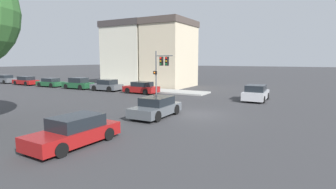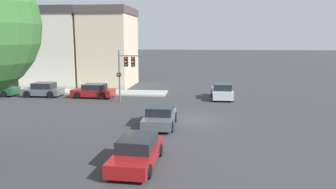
{
  "view_description": "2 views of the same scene",
  "coord_description": "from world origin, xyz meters",
  "px_view_note": "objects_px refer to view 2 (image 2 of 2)",
  "views": [
    {
      "loc": [
        -17.33,
        -7.27,
        3.94
      ],
      "look_at": [
        0.6,
        2.74,
        1.21
      ],
      "focal_mm": 28.0,
      "sensor_mm": 36.0,
      "label": 1
    },
    {
      "loc": [
        -23.6,
        -0.9,
        5.93
      ],
      "look_at": [
        0.9,
        2.01,
        1.68
      ],
      "focal_mm": 35.0,
      "sensor_mm": 36.0,
      "label": 2
    }
  ],
  "objects_px": {
    "crossing_car_2": "(222,92)",
    "parked_car_1": "(43,90)",
    "parked_car_0": "(94,91)",
    "crossing_car_1": "(137,152)",
    "fire_hydrant": "(111,93)",
    "traffic_signal": "(126,67)",
    "crossing_car_0": "(160,116)"
  },
  "relations": [
    {
      "from": "traffic_signal",
      "to": "crossing_car_1",
      "type": "bearing_deg",
      "value": 18.64
    },
    {
      "from": "crossing_car_0",
      "to": "crossing_car_1",
      "type": "distance_m",
      "value": 7.06
    },
    {
      "from": "crossing_car_2",
      "to": "parked_car_1",
      "type": "distance_m",
      "value": 18.3
    },
    {
      "from": "parked_car_0",
      "to": "crossing_car_2",
      "type": "bearing_deg",
      "value": -174.6
    },
    {
      "from": "parked_car_0",
      "to": "parked_car_1",
      "type": "xyz_separation_m",
      "value": [
        0.04,
        5.4,
        0.02
      ]
    },
    {
      "from": "crossing_car_1",
      "to": "parked_car_1",
      "type": "height_order",
      "value": "parked_car_1"
    },
    {
      "from": "traffic_signal",
      "to": "crossing_car_2",
      "type": "height_order",
      "value": "traffic_signal"
    },
    {
      "from": "crossing_car_1",
      "to": "crossing_car_2",
      "type": "relative_size",
      "value": 1.04
    },
    {
      "from": "parked_car_0",
      "to": "parked_car_1",
      "type": "bearing_deg",
      "value": 0.99
    },
    {
      "from": "crossing_car_2",
      "to": "parked_car_0",
      "type": "relative_size",
      "value": 1.02
    },
    {
      "from": "traffic_signal",
      "to": "fire_hydrant",
      "type": "bearing_deg",
      "value": -130.12
    },
    {
      "from": "crossing_car_2",
      "to": "parked_car_0",
      "type": "xyz_separation_m",
      "value": [
        -0.89,
        12.88,
        -0.06
      ]
    },
    {
      "from": "crossing_car_1",
      "to": "crossing_car_2",
      "type": "distance_m",
      "value": 18.54
    },
    {
      "from": "crossing_car_0",
      "to": "parked_car_1",
      "type": "distance_m",
      "value": 16.91
    },
    {
      "from": "crossing_car_0",
      "to": "fire_hydrant",
      "type": "height_order",
      "value": "crossing_car_0"
    },
    {
      "from": "crossing_car_1",
      "to": "parked_car_1",
      "type": "xyz_separation_m",
      "value": [
        17.08,
        13.55,
        0.05
      ]
    },
    {
      "from": "crossing_car_2",
      "to": "traffic_signal",
      "type": "bearing_deg",
      "value": 106.66
    },
    {
      "from": "parked_car_0",
      "to": "fire_hydrant",
      "type": "relative_size",
      "value": 4.57
    },
    {
      "from": "parked_car_0",
      "to": "parked_car_1",
      "type": "height_order",
      "value": "parked_car_1"
    },
    {
      "from": "crossing_car_1",
      "to": "traffic_signal",
      "type": "bearing_deg",
      "value": -162.27
    },
    {
      "from": "fire_hydrant",
      "to": "parked_car_0",
      "type": "bearing_deg",
      "value": 89.56
    },
    {
      "from": "crossing_car_2",
      "to": "fire_hydrant",
      "type": "relative_size",
      "value": 4.65
    },
    {
      "from": "fire_hydrant",
      "to": "crossing_car_0",
      "type": "bearing_deg",
      "value": -147.11
    },
    {
      "from": "crossing_car_1",
      "to": "fire_hydrant",
      "type": "xyz_separation_m",
      "value": [
        17.02,
        6.37,
        -0.15
      ]
    },
    {
      "from": "crossing_car_1",
      "to": "crossing_car_2",
      "type": "bearing_deg",
      "value": 167.16
    },
    {
      "from": "crossing_car_0",
      "to": "traffic_signal",
      "type": "bearing_deg",
      "value": -152.31
    },
    {
      "from": "crossing_car_0",
      "to": "parked_car_1",
      "type": "xyz_separation_m",
      "value": [
        10.02,
        13.62,
        0.03
      ]
    },
    {
      "from": "crossing_car_2",
      "to": "parked_car_0",
      "type": "bearing_deg",
      "value": 92.86
    },
    {
      "from": "traffic_signal",
      "to": "parked_car_0",
      "type": "height_order",
      "value": "traffic_signal"
    },
    {
      "from": "crossing_car_0",
      "to": "crossing_car_2",
      "type": "distance_m",
      "value": 11.82
    },
    {
      "from": "crossing_car_2",
      "to": "parked_car_0",
      "type": "distance_m",
      "value": 12.91
    },
    {
      "from": "crossing_car_0",
      "to": "crossing_car_1",
      "type": "height_order",
      "value": "crossing_car_0"
    }
  ]
}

